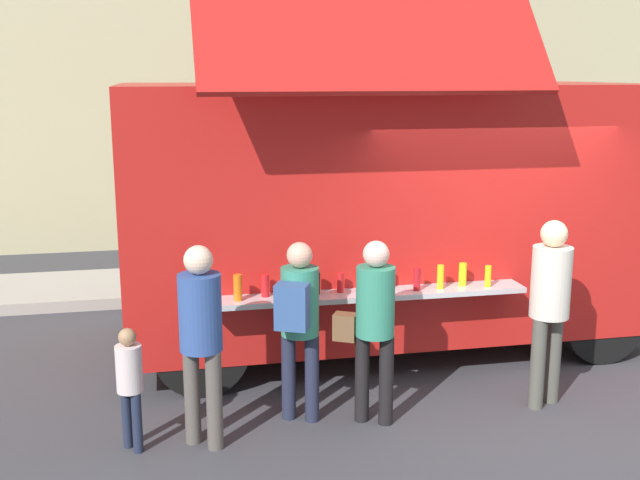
{
  "coord_description": "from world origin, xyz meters",
  "views": [
    {
      "loc": [
        -3.14,
        -6.02,
        3.02
      ],
      "look_at": [
        -1.56,
        1.64,
        1.3
      ],
      "focal_mm": 43.08,
      "sensor_mm": 36.0,
      "label": 1
    }
  ],
  "objects_px": {
    "food_truck_main": "(384,205)",
    "customer_extra_browsing": "(550,297)",
    "customer_front_ordering": "(373,317)",
    "customer_mid_with_backpack": "(299,314)",
    "customer_rear_waiting": "(201,329)",
    "child_near_queue": "(130,378)",
    "trash_bin": "(596,240)"
  },
  "relations": [
    {
      "from": "trash_bin",
      "to": "customer_extra_browsing",
      "type": "relative_size",
      "value": 0.57
    },
    {
      "from": "customer_mid_with_backpack",
      "to": "customer_rear_waiting",
      "type": "distance_m",
      "value": 0.89
    },
    {
      "from": "customer_extra_browsing",
      "to": "trash_bin",
      "type": "bearing_deg",
      "value": -61.09
    },
    {
      "from": "food_truck_main",
      "to": "customer_rear_waiting",
      "type": "relative_size",
      "value": 3.3
    },
    {
      "from": "food_truck_main",
      "to": "customer_front_ordering",
      "type": "bearing_deg",
      "value": -108.6
    },
    {
      "from": "food_truck_main",
      "to": "customer_extra_browsing",
      "type": "xyz_separation_m",
      "value": [
        0.98,
        -1.97,
        -0.54
      ]
    },
    {
      "from": "customer_rear_waiting",
      "to": "trash_bin",
      "type": "bearing_deg",
      "value": -14.6
    },
    {
      "from": "food_truck_main",
      "to": "customer_rear_waiting",
      "type": "height_order",
      "value": "food_truck_main"
    },
    {
      "from": "trash_bin",
      "to": "customer_mid_with_backpack",
      "type": "relative_size",
      "value": 0.62
    },
    {
      "from": "food_truck_main",
      "to": "customer_mid_with_backpack",
      "type": "xyz_separation_m",
      "value": [
        -1.29,
        -1.86,
        -0.6
      ]
    },
    {
      "from": "customer_rear_waiting",
      "to": "customer_extra_browsing",
      "type": "bearing_deg",
      "value": -47.22
    },
    {
      "from": "food_truck_main",
      "to": "child_near_queue",
      "type": "distance_m",
      "value": 3.56
    },
    {
      "from": "customer_front_ordering",
      "to": "customer_extra_browsing",
      "type": "distance_m",
      "value": 1.65
    },
    {
      "from": "customer_mid_with_backpack",
      "to": "trash_bin",
      "type": "bearing_deg",
      "value": -27.28
    },
    {
      "from": "food_truck_main",
      "to": "customer_extra_browsing",
      "type": "relative_size",
      "value": 3.21
    },
    {
      "from": "food_truck_main",
      "to": "trash_bin",
      "type": "xyz_separation_m",
      "value": [
        4.07,
        2.32,
        -1.08
      ]
    },
    {
      "from": "customer_front_ordering",
      "to": "child_near_queue",
      "type": "distance_m",
      "value": 2.08
    },
    {
      "from": "customer_extra_browsing",
      "to": "customer_mid_with_backpack",
      "type": "bearing_deg",
      "value": 61.79
    },
    {
      "from": "food_truck_main",
      "to": "customer_front_ordering",
      "type": "xyz_separation_m",
      "value": [
        -0.67,
        -1.99,
        -0.61
      ]
    },
    {
      "from": "customer_front_ordering",
      "to": "customer_mid_with_backpack",
      "type": "xyz_separation_m",
      "value": [
        -0.62,
        0.14,
        0.02
      ]
    },
    {
      "from": "customer_rear_waiting",
      "to": "customer_extra_browsing",
      "type": "relative_size",
      "value": 0.97
    },
    {
      "from": "customer_rear_waiting",
      "to": "child_near_queue",
      "type": "bearing_deg",
      "value": 125.74
    },
    {
      "from": "customer_front_ordering",
      "to": "child_near_queue",
      "type": "xyz_separation_m",
      "value": [
        -2.05,
        -0.1,
        -0.35
      ]
    },
    {
      "from": "customer_mid_with_backpack",
      "to": "customer_front_ordering",
      "type": "bearing_deg",
      "value": -77.75
    },
    {
      "from": "trash_bin",
      "to": "customer_rear_waiting",
      "type": "height_order",
      "value": "customer_rear_waiting"
    },
    {
      "from": "customer_front_ordering",
      "to": "customer_mid_with_backpack",
      "type": "height_order",
      "value": "customer_front_ordering"
    },
    {
      "from": "customer_extra_browsing",
      "to": "child_near_queue",
      "type": "bearing_deg",
      "value": 66.6
    },
    {
      "from": "customer_front_ordering",
      "to": "customer_rear_waiting",
      "type": "bearing_deg",
      "value": 124.2
    },
    {
      "from": "customer_mid_with_backpack",
      "to": "customer_rear_waiting",
      "type": "xyz_separation_m",
      "value": [
        -0.85,
        -0.28,
        0.02
      ]
    },
    {
      "from": "customer_front_ordering",
      "to": "customer_mid_with_backpack",
      "type": "relative_size",
      "value": 1.01
    },
    {
      "from": "trash_bin",
      "to": "customer_mid_with_backpack",
      "type": "height_order",
      "value": "customer_mid_with_backpack"
    },
    {
      "from": "trash_bin",
      "to": "customer_rear_waiting",
      "type": "relative_size",
      "value": 0.59
    }
  ]
}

